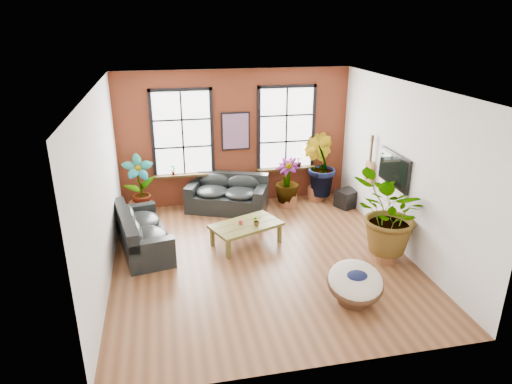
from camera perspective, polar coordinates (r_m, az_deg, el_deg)
room at (r=8.99m, az=0.59°, el=1.93°), size 6.04×6.54×3.54m
sofa_back at (r=11.77m, az=-3.57°, el=-0.29°), size 2.22×1.67×0.92m
sofa_left at (r=10.07m, az=-14.22°, el=-4.95°), size 1.31×2.29×0.85m
coffee_table at (r=9.97m, az=-1.25°, el=-4.30°), size 1.70×1.36×0.57m
papasan_chair at (r=8.24m, az=12.30°, el=-11.05°), size 1.12×1.13×0.74m
poster at (r=11.80m, az=-2.56°, el=7.60°), size 0.74×0.06×0.98m
tv_wall_unit at (r=10.44m, az=16.00°, el=2.66°), size 0.13×1.86×1.20m
media_box at (r=12.22m, az=11.33°, el=-0.79°), size 0.69×0.64×0.46m
pot_back_left at (r=11.74m, az=-14.20°, el=-2.11°), size 0.60×0.60×0.40m
pot_back_right at (r=12.61m, az=7.55°, el=-0.12°), size 0.64×0.64×0.35m
pot_right_wall at (r=9.81m, az=15.93°, el=-7.23°), size 0.55×0.55×0.36m
pot_mid at (r=12.06m, az=4.03°, el=-1.00°), size 0.59×0.59×0.34m
floor_plant_back_left at (r=11.52m, az=-14.36°, el=1.00°), size 0.86×0.67×1.44m
floor_plant_back_right at (r=12.34m, az=7.91°, el=3.37°), size 1.15×1.18×1.67m
floor_plant_right_wall at (r=9.45m, az=16.46°, el=-2.79°), size 2.03×2.01×1.70m
floor_plant_mid at (r=11.87m, az=3.93°, el=1.45°), size 0.91×0.91×1.16m
table_plant at (r=9.84m, az=0.08°, el=-3.59°), size 0.22×0.19×0.22m
sill_plant_left at (r=11.86m, az=-10.35°, el=2.75°), size 0.17×0.17×0.27m
sill_plant_right at (r=12.37m, az=5.36°, el=3.77°), size 0.19×0.19×0.27m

